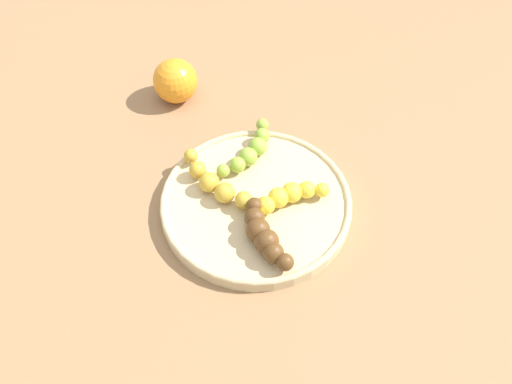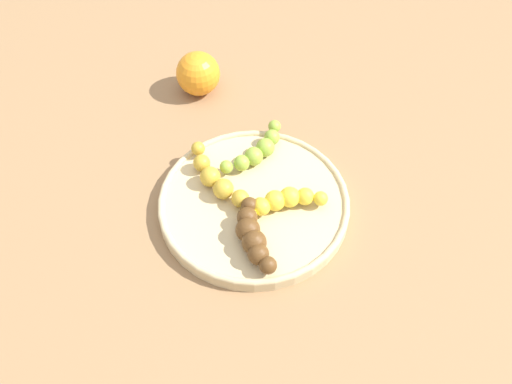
{
  "view_description": "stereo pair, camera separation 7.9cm",
  "coord_description": "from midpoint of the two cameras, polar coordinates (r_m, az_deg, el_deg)",
  "views": [
    {
      "loc": [
        -0.08,
        -0.48,
        0.66
      ],
      "look_at": [
        0.0,
        0.0,
        0.04
      ],
      "focal_mm": 38.86,
      "sensor_mm": 36.0,
      "label": 1
    },
    {
      "loc": [
        -0.0,
        -0.49,
        0.66
      ],
      "look_at": [
        0.0,
        0.0,
        0.04
      ],
      "focal_mm": 38.86,
      "sensor_mm": 36.0,
      "label": 2
    }
  ],
  "objects": [
    {
      "name": "ground_plane",
      "position": [
        0.82,
        -2.75,
        -1.81
      ],
      "size": [
        2.4,
        2.4,
        0.0
      ],
      "primitive_type": "plane",
      "color": "#936D47"
    },
    {
      "name": "fruit_bowl",
      "position": [
        0.81,
        -2.78,
        -1.3
      ],
      "size": [
        0.28,
        0.28,
        0.02
      ],
      "color": "#D1B784",
      "rests_on": "ground_plane"
    },
    {
      "name": "banana_overripe",
      "position": [
        0.75,
        -2.27,
        -4.66
      ],
      "size": [
        0.06,
        0.12,
        0.03
      ],
      "rotation": [
        0.0,
        0.0,
        3.39
      ],
      "color": "#593819",
      "rests_on": "fruit_bowl"
    },
    {
      "name": "banana_yellow",
      "position": [
        0.79,
        0.3,
        -0.72
      ],
      "size": [
        0.12,
        0.06,
        0.03
      ],
      "rotation": [
        0.0,
        0.0,
        1.85
      ],
      "color": "yellow",
      "rests_on": "fruit_bowl"
    },
    {
      "name": "banana_green",
      "position": [
        0.85,
        -3.23,
        4.15
      ],
      "size": [
        0.09,
        0.1,
        0.03
      ],
      "rotation": [
        0.0,
        0.0,
        5.56
      ],
      "color": "#8CAD38",
      "rests_on": "fruit_bowl"
    },
    {
      "name": "banana_spotted",
      "position": [
        0.81,
        -6.57,
        0.53
      ],
      "size": [
        0.12,
        0.13,
        0.03
      ],
      "rotation": [
        0.0,
        0.0,
        3.86
      ],
      "color": "gold",
      "rests_on": "fruit_bowl"
    },
    {
      "name": "orange_fruit",
      "position": [
        0.97,
        -10.66,
        11.06
      ],
      "size": [
        0.08,
        0.08,
        0.08
      ],
      "primitive_type": "sphere",
      "color": "orange",
      "rests_on": "ground_plane"
    }
  ]
}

